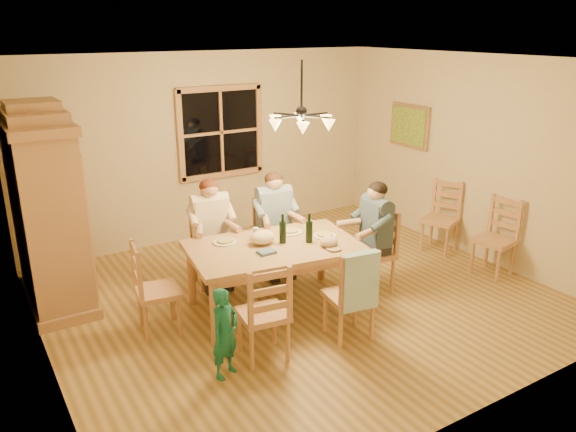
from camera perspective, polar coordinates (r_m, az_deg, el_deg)
floor at (r=6.67m, az=1.23°, el=-8.23°), size 5.50×5.50×0.00m
ceiling at (r=5.95m, az=1.41°, el=15.60°), size 5.50×5.00×0.02m
wall_back at (r=8.32m, az=-8.14°, el=6.97°), size 5.50×0.02×2.70m
wall_left at (r=5.28m, az=-24.62°, el=-1.55°), size 0.02×5.00×2.70m
wall_right at (r=7.97m, az=18.25°, el=5.68°), size 0.02×5.00×2.70m
window at (r=8.34m, az=-6.84°, el=8.44°), size 1.30×0.06×1.30m
painting at (r=8.70m, az=12.24°, el=8.92°), size 0.06×0.78×0.64m
chandelier at (r=6.02m, az=1.37°, el=9.67°), size 0.77×0.68×0.71m
armoire at (r=6.71m, az=-23.20°, el=0.13°), size 0.66×1.40×2.30m
dining_table at (r=6.16m, az=-1.45°, el=-3.83°), size 1.99×1.38×0.76m
chair_far_left at (r=6.93m, az=-7.69°, el=-4.56°), size 0.50×0.48×0.99m
chair_far_right at (r=7.17m, az=-1.37°, el=-3.56°), size 0.50×0.48×0.99m
chair_near_left at (r=5.44m, az=-2.52°, el=-11.31°), size 0.50×0.48×0.99m
chair_near_right at (r=5.79m, az=6.16°, el=-9.44°), size 0.50×0.48×0.99m
chair_end_left at (r=6.01m, az=-12.97°, el=-8.75°), size 0.48×0.50×0.99m
chair_end_right at (r=6.85m, az=8.61°, el=-4.91°), size 0.48×0.50×0.99m
adult_woman at (r=6.74m, az=-7.88°, el=-0.35°), size 0.44×0.47×0.87m
adult_plaid_man at (r=6.98m, az=-1.40°, el=0.52°), size 0.44×0.47×0.87m
adult_slate_man at (r=6.65m, az=8.83°, el=-0.67°), size 0.47×0.44×0.87m
towel at (r=5.47m, az=7.28°, el=-6.62°), size 0.39×0.15×0.58m
wine_bottle_a at (r=6.13m, az=-0.54°, el=-1.29°), size 0.08×0.08×0.33m
wine_bottle_b at (r=6.16m, az=2.17°, el=-1.22°), size 0.08×0.08×0.33m
plate_woman at (r=6.22m, az=-6.41°, el=-2.67°), size 0.26×0.26×0.02m
plate_plaid at (r=6.47m, az=0.27°, el=-1.66°), size 0.26×0.26×0.02m
plate_slate at (r=6.38m, az=3.74°, el=-2.01°), size 0.26×0.26×0.02m
wine_glass_a at (r=6.27m, az=-3.30°, el=-1.80°), size 0.06×0.06×0.14m
wine_glass_b at (r=6.48m, az=2.24°, el=-1.08°), size 0.06×0.06×0.14m
cap at (r=6.09m, az=4.19°, el=-2.60°), size 0.20×0.20×0.11m
napkin at (r=5.91m, az=-2.21°, el=-3.67°), size 0.20×0.16×0.03m
cloth_bundle at (r=6.14m, az=-2.61°, el=-2.17°), size 0.28×0.22×0.15m
child at (r=5.14m, az=-6.43°, el=-11.74°), size 0.37×0.32×0.86m
chair_spare_front at (r=7.61m, az=20.10°, el=-3.42°), size 0.48×0.50×0.99m
chair_spare_back at (r=8.16m, az=15.11°, el=-1.41°), size 0.56×0.57×0.99m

